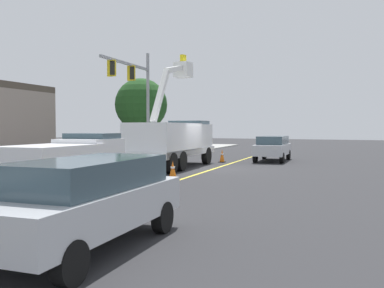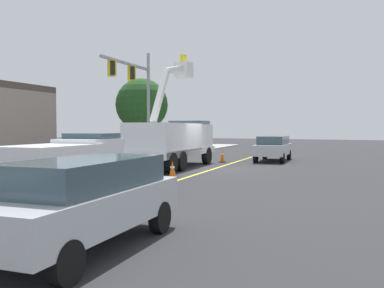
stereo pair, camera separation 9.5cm
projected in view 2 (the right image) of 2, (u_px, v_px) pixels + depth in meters
The scene contains 12 objects.
ground at pixel (214, 169), 23.03m from camera, with size 120.00×120.00×0.00m, color #2D2D30.
sidewalk_far_side at pixel (94, 164), 25.67m from camera, with size 60.00×3.60×0.12m, color #9E9E99.
lane_centre_stripe at pixel (214, 169), 23.03m from camera, with size 50.00×0.16×0.01m, color yellow.
utility_bucket_truck at pixel (173, 139), 23.79m from camera, with size 8.42×3.35×6.63m.
service_pickup_truck at pixel (68, 160), 14.80m from camera, with size 5.79×2.68×2.06m.
passing_minivan at pixel (273, 147), 28.40m from camera, with size 4.97×2.39×1.69m.
trailing_sedan at pixel (83, 197), 7.87m from camera, with size 4.97×2.39×1.69m.
traffic_cone_leading at pixel (74, 194), 12.04m from camera, with size 0.40×0.40×0.75m.
traffic_cone_mid_front at pixel (172, 170), 18.96m from camera, with size 0.40×0.40×0.76m.
traffic_cone_mid_rear at pixel (222, 156), 27.37m from camera, with size 0.40×0.40×0.86m.
traffic_signal_mast at pixel (137, 87), 28.60m from camera, with size 6.37×0.92×7.62m.
street_tree_right at pixel (142, 105), 34.00m from camera, with size 4.24×4.24×6.25m.
Camera 2 is at (-21.12, -9.06, 2.29)m, focal length 39.26 mm.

